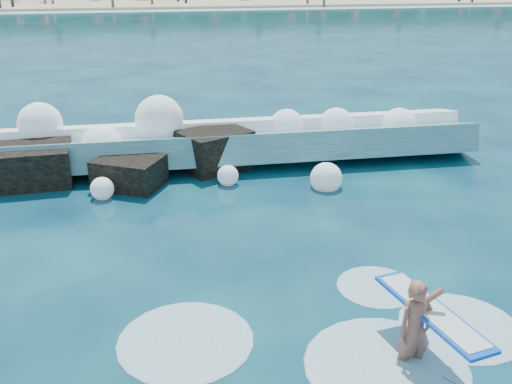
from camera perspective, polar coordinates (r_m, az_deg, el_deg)
The scene contains 8 objects.
ground at distance 12.23m, azimuth -5.38°, elevation -9.23°, with size 200.00×200.00×0.00m, color #071E3B.
beach at distance 88.62m, azimuth -10.01°, elevation 18.13°, with size 140.00×20.00×0.40m, color tan.
wet_band at distance 77.66m, azimuth -9.90°, elevation 17.45°, with size 140.00×5.00×0.08m, color silver.
breaking_wave at distance 19.18m, azimuth -6.36°, elevation 4.62°, with size 18.98×2.91×1.64m.
rock_cluster at distance 18.22m, azimuth -13.66°, elevation 2.77°, with size 8.32×3.49×1.45m.
surfer_with_board at distance 10.16m, azimuth 15.97°, elevation -12.79°, with size 1.19×3.01×1.86m.
wave_spray at distance 18.89m, azimuth -6.28°, elevation 5.86°, with size 15.75×4.70×2.47m.
surf_foam at distance 10.46m, azimuth 9.88°, elevation -15.70°, with size 9.01×5.67×0.14m.
Camera 1 is at (-0.68, -10.40, 6.40)m, focal length 40.00 mm.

